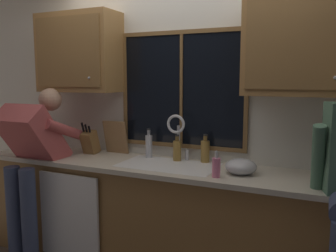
# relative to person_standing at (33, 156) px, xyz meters

# --- Properties ---
(back_wall) EXTENTS (5.91, 0.12, 2.55)m
(back_wall) POSITION_rel_person_standing_xyz_m (1.22, 0.66, 0.32)
(back_wall) COLOR silver
(back_wall) RESTS_ON floor
(window_glass) EXTENTS (1.10, 0.02, 0.95)m
(window_glass) POSITION_rel_person_standing_xyz_m (1.17, 0.59, 0.57)
(window_glass) COLOR black
(window_frame_top) EXTENTS (1.17, 0.02, 0.04)m
(window_frame_top) POSITION_rel_person_standing_xyz_m (1.17, 0.58, 1.06)
(window_frame_top) COLOR brown
(window_frame_bottom) EXTENTS (1.17, 0.02, 0.04)m
(window_frame_bottom) POSITION_rel_person_standing_xyz_m (1.17, 0.58, 0.08)
(window_frame_bottom) COLOR brown
(window_frame_left) EXTENTS (0.03, 0.02, 0.95)m
(window_frame_left) POSITION_rel_person_standing_xyz_m (0.60, 0.58, 0.57)
(window_frame_left) COLOR brown
(window_frame_right) EXTENTS (0.03, 0.02, 0.95)m
(window_frame_right) POSITION_rel_person_standing_xyz_m (1.74, 0.58, 0.57)
(window_frame_right) COLOR brown
(window_mullion_center) EXTENTS (0.02, 0.02, 0.95)m
(window_mullion_center) POSITION_rel_person_standing_xyz_m (1.17, 0.58, 0.57)
(window_mullion_center) COLOR brown
(lower_cabinet_run) EXTENTS (3.51, 0.58, 0.88)m
(lower_cabinet_run) POSITION_rel_person_standing_xyz_m (1.22, 0.31, -0.51)
(lower_cabinet_run) COLOR olive
(lower_cabinet_run) RESTS_ON floor
(countertop) EXTENTS (3.57, 0.62, 0.04)m
(countertop) POSITION_rel_person_standing_xyz_m (1.22, 0.29, -0.05)
(countertop) COLOR beige
(countertop) RESTS_ON lower_cabinet_run
(dishwasher_front) EXTENTS (0.60, 0.02, 0.74)m
(dishwasher_front) POSITION_rel_person_standing_xyz_m (0.38, -0.01, -0.50)
(dishwasher_front) COLOR white
(upper_cabinet_left) EXTENTS (0.78, 0.36, 0.72)m
(upper_cabinet_left) POSITION_rel_person_standing_xyz_m (0.20, 0.43, 0.91)
(upper_cabinet_left) COLOR #9E703D
(upper_cabinet_right) EXTENTS (0.78, 0.36, 0.72)m
(upper_cabinet_right) POSITION_rel_person_standing_xyz_m (2.14, 0.43, 0.91)
(upper_cabinet_right) COLOR #9E703D
(sink) EXTENTS (0.80, 0.46, 0.21)m
(sink) POSITION_rel_person_standing_xyz_m (1.17, 0.30, -0.13)
(sink) COLOR silver
(sink) RESTS_ON lower_cabinet_run
(faucet) EXTENTS (0.18, 0.09, 0.40)m
(faucet) POSITION_rel_person_standing_xyz_m (1.18, 0.48, 0.22)
(faucet) COLOR silver
(faucet) RESTS_ON countertop
(person_standing) EXTENTS (0.53, 0.70, 1.54)m
(person_standing) POSITION_rel_person_standing_xyz_m (0.00, 0.00, 0.00)
(person_standing) COLOR #384260
(person_standing) RESTS_ON floor
(knife_block) EXTENTS (0.12, 0.18, 0.32)m
(knife_block) POSITION_rel_person_standing_xyz_m (0.31, 0.41, 0.08)
(knife_block) COLOR brown
(knife_block) RESTS_ON countertop
(cutting_board) EXTENTS (0.24, 0.09, 0.31)m
(cutting_board) POSITION_rel_person_standing_xyz_m (0.53, 0.52, 0.12)
(cutting_board) COLOR #997047
(cutting_board) RESTS_ON countertop
(mixing_bowl) EXTENTS (0.24, 0.24, 0.12)m
(mixing_bowl) POSITION_rel_person_standing_xyz_m (1.77, 0.28, 0.02)
(mixing_bowl) COLOR #B7B7BC
(mixing_bowl) RESTS_ON countertop
(soap_dispenser) EXTENTS (0.06, 0.07, 0.20)m
(soap_dispenser) POSITION_rel_person_standing_xyz_m (1.63, 0.11, 0.04)
(soap_dispenser) COLOR pink
(soap_dispenser) RESTS_ON countertop
(bottle_green_glass) EXTENTS (0.06, 0.06, 0.26)m
(bottle_green_glass) POSITION_rel_person_standing_xyz_m (0.90, 0.48, 0.08)
(bottle_green_glass) COLOR #B7B7BC
(bottle_green_glass) RESTS_ON countertop
(bottle_tall_clear) EXTENTS (0.07, 0.07, 0.24)m
(bottle_tall_clear) POSITION_rel_person_standing_xyz_m (1.42, 0.52, 0.07)
(bottle_tall_clear) COLOR olive
(bottle_tall_clear) RESTS_ON countertop
(bottle_amber_small) EXTENTS (0.07, 0.07, 0.23)m
(bottle_amber_small) POSITION_rel_person_standing_xyz_m (1.18, 0.47, 0.06)
(bottle_amber_small) COLOR olive
(bottle_amber_small) RESTS_ON countertop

